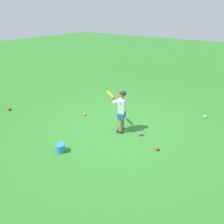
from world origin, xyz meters
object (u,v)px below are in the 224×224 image
at_px(play_ball_far_right, 85,114).
at_px(play_ball_midfield, 141,134).
at_px(play_ball_far_left, 205,116).
at_px(toy_bucket, 60,148).
at_px(play_ball_behind_batter, 157,149).
at_px(play_ball_near_batter, 9,109).
at_px(child_batter, 121,107).

distance_m(play_ball_far_right, play_ball_midfield, 1.87).
relative_size(play_ball_far_left, toy_bucket, 0.37).
height_order(play_ball_behind_batter, play_ball_far_left, same).
bearing_deg(play_ball_near_batter, play_ball_far_right, -61.82).
height_order(play_ball_behind_batter, play_ball_midfield, play_ball_midfield).
bearing_deg(toy_bucket, play_ball_far_right, 26.52).
height_order(child_batter, play_ball_far_left, child_batter).
distance_m(play_ball_near_batter, play_ball_midfield, 4.12).
bearing_deg(play_ball_midfield, play_ball_behind_batter, -118.37).
bearing_deg(play_ball_far_right, play_ball_far_left, -55.97).
bearing_deg(play_ball_behind_batter, play_ball_near_batter, 99.94).
xyz_separation_m(play_ball_behind_batter, play_ball_far_left, (2.26, -0.41, 0.00)).
bearing_deg(play_ball_far_left, play_ball_near_batter, 121.65).
bearing_deg(toy_bucket, play_ball_near_batter, 80.50).
height_order(play_ball_midfield, play_ball_far_left, play_ball_midfield).
relative_size(play_ball_behind_batter, play_ball_midfield, 0.84).
height_order(play_ball_far_left, toy_bucket, toy_bucket).
xyz_separation_m(play_ball_near_batter, play_ball_far_left, (3.06, -4.97, -0.01)).
xyz_separation_m(play_ball_midfield, play_ball_far_left, (1.94, -1.00, -0.01)).
bearing_deg(play_ball_near_batter, play_ball_far_left, -58.35).
distance_m(child_batter, play_ball_far_right, 1.48).
bearing_deg(play_ball_midfield, toy_bucket, 146.32).
distance_m(play_ball_near_batter, toy_bucket, 2.93).
relative_size(child_batter, play_ball_near_batter, 10.77).
height_order(play_ball_near_batter, play_ball_far_left, play_ball_near_batter).
bearing_deg(play_ball_far_left, play_ball_behind_batter, 169.85).
bearing_deg(play_ball_far_left, play_ball_far_right, 124.03).
height_order(play_ball_far_right, play_ball_near_batter, play_ball_near_batter).
bearing_deg(child_batter, play_ball_midfield, -79.76).
distance_m(play_ball_midfield, toy_bucket, 1.93).
relative_size(child_batter, play_ball_far_left, 13.63).
relative_size(play_ball_behind_batter, play_ball_far_left, 1.00).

